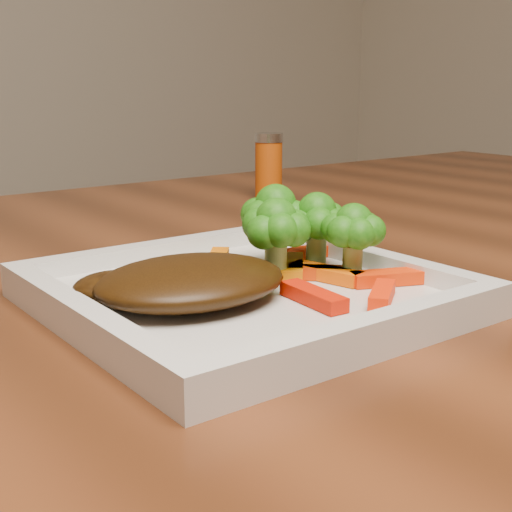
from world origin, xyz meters
TOP-DOWN VIEW (x-y plane):
  - dining_table at (0.12, 0.14)m, footprint 1.60×0.90m
  - plate at (-0.15, -0.03)m, footprint 0.27×0.27m
  - steak at (-0.20, -0.03)m, footprint 0.15×0.12m
  - broccoli_0 at (-0.09, 0.01)m, footprint 0.07×0.07m
  - broccoli_1 at (-0.07, -0.02)m, footprint 0.06×0.06m
  - broccoli_2 at (-0.07, -0.06)m, footprint 0.07×0.07m
  - broccoli_3 at (-0.12, -0.02)m, footprint 0.08×0.08m
  - carrot_0 at (-0.09, -0.11)m, footprint 0.05×0.04m
  - carrot_1 at (-0.05, -0.08)m, footprint 0.07×0.04m
  - carrot_2 at (-0.13, -0.09)m, footprint 0.02×0.06m
  - carrot_3 at (-0.05, 0.01)m, footprint 0.05×0.02m
  - carrot_4 at (-0.13, 0.04)m, footprint 0.05×0.05m
  - carrot_5 at (-0.09, -0.04)m, footprint 0.04×0.04m
  - carrot_6 at (-0.10, -0.02)m, footprint 0.05×0.06m
  - spice_shaker at (0.15, 0.33)m, footprint 0.05×0.05m
  - carrot_7 at (-0.09, -0.05)m, footprint 0.03×0.06m

SIDE VIEW (x-z plane):
  - dining_table at x=0.12m, z-range 0.00..0.75m
  - plate at x=-0.15m, z-range 0.75..0.76m
  - carrot_0 at x=-0.09m, z-range 0.76..0.77m
  - carrot_1 at x=-0.05m, z-range 0.76..0.77m
  - carrot_2 at x=-0.13m, z-range 0.76..0.77m
  - carrot_3 at x=-0.05m, z-range 0.76..0.77m
  - carrot_4 at x=-0.13m, z-range 0.76..0.77m
  - carrot_5 at x=-0.09m, z-range 0.76..0.77m
  - carrot_6 at x=-0.10m, z-range 0.76..0.77m
  - carrot_7 at x=-0.09m, z-range 0.76..0.77m
  - steak at x=-0.20m, z-range 0.76..0.79m
  - broccoli_2 at x=-0.07m, z-range 0.76..0.82m
  - broccoli_3 at x=-0.12m, z-range 0.76..0.82m
  - broccoli_1 at x=-0.07m, z-range 0.76..0.83m
  - spice_shaker at x=0.15m, z-range 0.75..0.84m
  - broccoli_0 at x=-0.09m, z-range 0.76..0.83m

